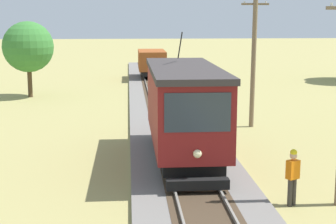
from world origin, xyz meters
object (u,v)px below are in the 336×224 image
red_tram (184,108)px  utility_pole_mid (254,57)px  freight_car (152,62)px  track_worker (293,175)px  tree_left_near (28,47)px

red_tram → utility_pole_mid: size_ratio=1.19×
freight_car → track_worker: bearing=-85.1°
red_tram → tree_left_near: bearing=117.5°
utility_pole_mid → track_worker: 11.73m
utility_pole_mid → tree_left_near: (-13.43, 11.23, -0.11)m
track_worker → tree_left_near: size_ratio=0.33×
freight_car → utility_pole_mid: size_ratio=0.72×
red_tram → freight_car: red_tram is taller
red_tram → track_worker: red_tram is taller
red_tram → freight_car: 27.51m
tree_left_near → utility_pole_mid: bearing=-39.9°
red_tram → freight_car: size_ratio=1.64×
freight_car → track_worker: freight_car is taller
freight_car → tree_left_near: tree_left_near is taller
red_tram → track_worker: (2.80, -4.96, -1.21)m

